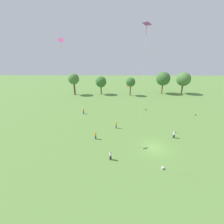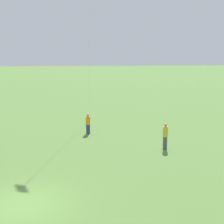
# 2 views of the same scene
# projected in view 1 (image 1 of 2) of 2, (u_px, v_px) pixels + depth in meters

# --- Properties ---
(ground_plane) EXTENTS (240.00, 240.00, 0.00)m
(ground_plane) POSITION_uv_depth(u_px,v_px,m) (154.00, 147.00, 29.76)
(ground_plane) COLOR #5B843D
(tree_0) EXTENTS (4.92, 4.92, 9.82)m
(tree_0) POSITION_uv_depth(u_px,v_px,m) (74.00, 79.00, 68.20)
(tree_0) COLOR brown
(tree_0) RESTS_ON ground_plane
(tree_1) EXTENTS (5.03, 5.03, 8.43)m
(tree_1) POSITION_uv_depth(u_px,v_px,m) (101.00, 82.00, 69.40)
(tree_1) COLOR brown
(tree_1) RESTS_ON ground_plane
(tree_2) EXTENTS (4.23, 4.23, 8.27)m
(tree_2) POSITION_uv_depth(u_px,v_px,m) (131.00, 82.00, 67.25)
(tree_2) COLOR brown
(tree_2) RESTS_ON ground_plane
(tree_3) EXTENTS (6.40, 6.40, 10.31)m
(tree_3) POSITION_uv_depth(u_px,v_px,m) (163.00, 79.00, 70.62)
(tree_3) COLOR brown
(tree_3) RESTS_ON ground_plane
(tree_4) EXTENTS (6.39, 6.39, 10.12)m
(tree_4) POSITION_uv_depth(u_px,v_px,m) (184.00, 79.00, 70.43)
(tree_4) COLOR brown
(tree_4) RESTS_ON ground_plane
(person_0) EXTENTS (0.44, 0.44, 1.84)m
(person_0) POSITION_uv_depth(u_px,v_px,m) (84.00, 111.00, 46.84)
(person_0) COLOR #333D5B
(person_0) RESTS_ON ground_plane
(person_1) EXTENTS (0.51, 0.51, 1.65)m
(person_1) POSITION_uv_depth(u_px,v_px,m) (111.00, 156.00, 25.99)
(person_1) COLOR #232328
(person_1) RESTS_ON ground_plane
(person_2) EXTENTS (0.63, 0.63, 1.64)m
(person_2) POSITION_uv_depth(u_px,v_px,m) (174.00, 135.00, 33.02)
(person_2) COLOR #232328
(person_2) RESTS_ON ground_plane
(person_3) EXTENTS (0.50, 0.50, 1.68)m
(person_3) POSITION_uv_depth(u_px,v_px,m) (96.00, 136.00, 32.53)
(person_3) COLOR #333D5B
(person_3) RESTS_ON ground_plane
(person_4) EXTENTS (0.50, 0.50, 1.85)m
(person_4) POSITION_uv_depth(u_px,v_px,m) (116.00, 125.00, 37.47)
(person_4) COLOR #4C4C51
(person_4) RESTS_ON ground_plane
(kite_0) EXTENTS (0.77, 0.85, 7.89)m
(kite_0) POSITION_uv_depth(u_px,v_px,m) (128.00, 87.00, 49.47)
(kite_0) COLOR red
(kite_0) RESTS_ON ground_plane
(kite_3) EXTENTS (1.16, 1.05, 20.02)m
(kite_3) POSITION_uv_depth(u_px,v_px,m) (61.00, 47.00, 26.62)
(kite_3) COLOR #E54C99
(kite_3) RESTS_ON ground_plane
(kite_9) EXTENTS (1.17, 1.17, 20.69)m
(kite_9) POSITION_uv_depth(u_px,v_px,m) (146.00, 38.00, 17.88)
(kite_9) COLOR purple
(kite_9) RESTS_ON ground_plane
(picnic_bag_0) EXTENTS (0.51, 0.42, 0.39)m
(picnic_bag_0) POSITION_uv_depth(u_px,v_px,m) (163.00, 168.00, 23.99)
(picnic_bag_0) COLOR beige
(picnic_bag_0) RESTS_ON ground_plane
(picnic_bag_1) EXTENTS (0.29, 0.34, 0.38)m
(picnic_bag_1) POSITION_uv_depth(u_px,v_px,m) (195.00, 115.00, 45.91)
(picnic_bag_1) COLOR #262628
(picnic_bag_1) RESTS_ON ground_plane
(picnic_bag_2) EXTENTS (0.38, 0.36, 0.26)m
(picnic_bag_2) POSITION_uv_depth(u_px,v_px,m) (175.00, 132.00, 35.44)
(picnic_bag_2) COLOR #33518C
(picnic_bag_2) RESTS_ON ground_plane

